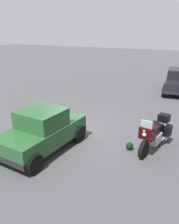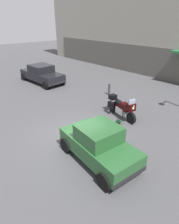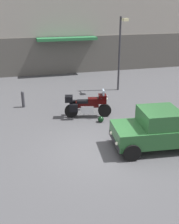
% 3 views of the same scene
% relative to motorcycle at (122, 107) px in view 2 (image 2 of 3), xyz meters
% --- Properties ---
extents(ground_plane, '(80.00, 80.00, 0.00)m').
position_rel_motorcycle_xyz_m(ground_plane, '(-0.32, -3.30, -0.62)').
color(ground_plane, '#424244').
extents(motorcycle, '(2.24, 0.99, 1.36)m').
position_rel_motorcycle_xyz_m(motorcycle, '(0.00, 0.00, 0.00)').
color(motorcycle, black).
rests_on(motorcycle, ground).
extents(helmet, '(0.28, 0.28, 0.28)m').
position_rel_motorcycle_xyz_m(helmet, '(0.46, -0.78, -0.48)').
color(helmet, black).
rests_on(helmet, ground).
extents(car_sedan_far, '(4.65, 2.13, 1.56)m').
position_rel_motorcycle_xyz_m(car_sedan_far, '(-9.03, 0.00, 0.16)').
color(car_sedan_far, black).
rests_on(car_sedan_far, ground).
extents(car_compact_side, '(3.58, 2.00, 1.56)m').
position_rel_motorcycle_xyz_m(car_compact_side, '(1.84, -3.62, 0.15)').
color(car_compact_side, '#235128').
rests_on(car_compact_side, ground).
extents(bollard_curbside, '(0.16, 0.16, 0.89)m').
position_rel_motorcycle_xyz_m(bollard_curbside, '(-2.94, 2.16, -0.15)').
color(bollard_curbside, '#333338').
rests_on(bollard_curbside, ground).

